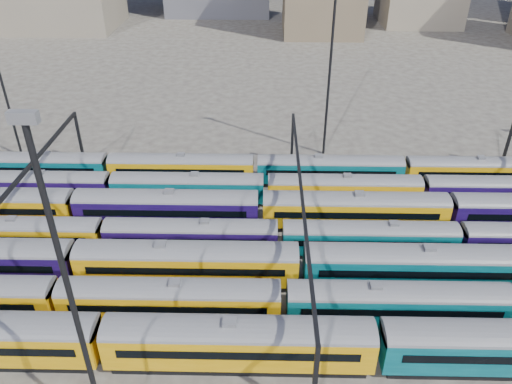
{
  "coord_description": "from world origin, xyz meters",
  "views": [
    {
      "loc": [
        6.28,
        -43.28,
        34.48
      ],
      "look_at": [
        5.19,
        7.76,
        3.0
      ],
      "focal_mm": 35.0,
      "sensor_mm": 36.0,
      "label": 1
    }
  ],
  "objects_px": {
    "rake_1": "(399,300)",
    "mast_2": "(71,298)",
    "rake_2": "(74,258)",
    "rake_0": "(378,341)"
  },
  "relations": [
    {
      "from": "rake_1",
      "to": "mast_2",
      "type": "bearing_deg",
      "value": -152.86
    },
    {
      "from": "rake_2",
      "to": "mast_2",
      "type": "distance_m",
      "value": 21.67
    },
    {
      "from": "rake_1",
      "to": "mast_2",
      "type": "xyz_separation_m",
      "value": [
        -23.41,
        -12.0,
        11.31
      ]
    },
    {
      "from": "rake_0",
      "to": "mast_2",
      "type": "bearing_deg",
      "value": -161.23
    },
    {
      "from": "rake_1",
      "to": "mast_2",
      "type": "distance_m",
      "value": 28.63
    },
    {
      "from": "rake_2",
      "to": "mast_2",
      "type": "bearing_deg",
      "value": -65.86
    },
    {
      "from": "rake_0",
      "to": "mast_2",
      "type": "relative_size",
      "value": 5.29
    },
    {
      "from": "mast_2",
      "to": "rake_0",
      "type": "bearing_deg",
      "value": 18.77
    },
    {
      "from": "rake_1",
      "to": "rake_2",
      "type": "relative_size",
      "value": 1.07
    },
    {
      "from": "rake_1",
      "to": "rake_2",
      "type": "distance_m",
      "value": 31.43
    }
  ]
}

